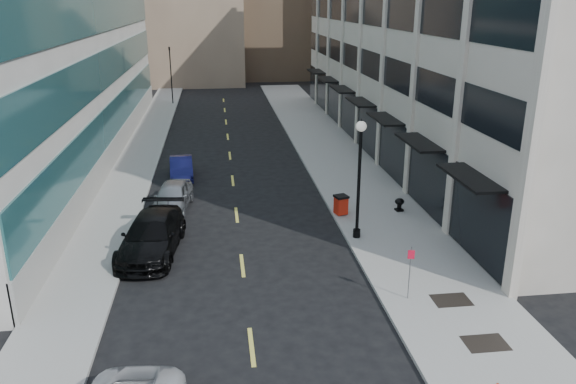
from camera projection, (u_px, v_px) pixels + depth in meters
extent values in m
cube|color=#98968B|center=(349.00, 175.00, 36.18)|extent=(5.00, 80.00, 0.15)
cube|color=#98968B|center=(127.00, 184.00, 34.49)|extent=(3.00, 80.00, 0.15)
cube|color=beige|center=(459.00, 25.00, 40.98)|extent=(14.00, 46.00, 18.00)
cube|color=black|center=(361.00, 122.00, 42.42)|extent=(0.18, 46.00, 3.60)
cube|color=black|center=(364.00, 62.00, 40.96)|extent=(0.12, 46.00, 1.80)
cube|color=black|center=(366.00, 11.00, 39.82)|extent=(0.12, 46.00, 1.80)
cube|color=beige|center=(543.00, 57.00, 18.57)|extent=(0.35, 0.60, 18.00)
cube|color=beige|center=(466.00, 43.00, 24.19)|extent=(0.35, 0.60, 18.00)
cube|color=beige|center=(418.00, 35.00, 29.82)|extent=(0.35, 0.60, 18.00)
cube|color=beige|center=(386.00, 29.00, 35.45)|extent=(0.35, 0.60, 18.00)
cube|color=beige|center=(362.00, 25.00, 41.08)|extent=(0.35, 0.60, 18.00)
cube|color=beige|center=(344.00, 22.00, 46.71)|extent=(0.35, 0.60, 18.00)
cube|color=beige|center=(330.00, 20.00, 52.34)|extent=(0.35, 0.60, 18.00)
cube|color=beige|center=(318.00, 18.00, 57.96)|extent=(0.35, 0.60, 18.00)
cube|color=black|center=(469.00, 177.00, 22.96)|extent=(1.30, 4.00, 0.12)
cube|color=black|center=(419.00, 142.00, 28.59)|extent=(1.30, 4.00, 0.12)
cube|color=black|center=(385.00, 119.00, 34.22)|extent=(1.30, 4.00, 0.12)
cube|color=black|center=(360.00, 102.00, 39.84)|extent=(1.30, 4.00, 0.12)
cube|color=black|center=(342.00, 89.00, 45.47)|extent=(1.30, 4.00, 0.12)
cube|color=black|center=(328.00, 79.00, 51.10)|extent=(1.30, 4.00, 0.12)
cube|color=black|center=(316.00, 71.00, 56.73)|extent=(1.30, 4.00, 0.12)
cube|color=#98968B|center=(119.00, 144.00, 40.61)|extent=(0.20, 46.00, 1.80)
cube|color=#295F60|center=(116.00, 115.00, 39.93)|extent=(0.14, 45.60, 2.40)
cube|color=#295F60|center=(111.00, 65.00, 38.79)|extent=(0.14, 45.60, 2.40)
cube|color=#295F60|center=(105.00, 12.00, 37.65)|extent=(0.14, 45.60, 2.40)
cube|color=beige|center=(350.00, 6.00, 77.36)|extent=(10.00, 14.00, 20.00)
cube|color=black|center=(486.00, 343.00, 18.34)|extent=(1.40, 1.00, 0.01)
cube|color=black|center=(451.00, 300.00, 20.97)|extent=(1.40, 1.00, 0.01)
cube|color=#D8CC4C|center=(252.00, 346.00, 18.41)|extent=(0.15, 2.20, 0.01)
cube|color=#D8CC4C|center=(242.00, 265.00, 24.04)|extent=(0.15, 2.20, 0.01)
cube|color=#D8CC4C|center=(237.00, 215.00, 29.67)|extent=(0.15, 2.20, 0.01)
cube|color=#D8CC4C|center=(233.00, 181.00, 35.30)|extent=(0.15, 2.20, 0.01)
cube|color=#D8CC4C|center=(230.00, 156.00, 40.92)|extent=(0.15, 2.20, 0.01)
cube|color=#D8CC4C|center=(228.00, 137.00, 46.55)|extent=(0.15, 2.20, 0.01)
cube|color=#D8CC4C|center=(226.00, 122.00, 52.18)|extent=(0.15, 2.20, 0.01)
cube|color=#D8CC4C|center=(225.00, 110.00, 57.81)|extent=(0.15, 2.20, 0.01)
cube|color=#D8CC4C|center=(224.00, 100.00, 63.44)|extent=(0.15, 2.20, 0.01)
cylinder|color=black|center=(171.00, 77.00, 59.93)|extent=(0.12, 0.12, 6.00)
imported|color=black|center=(169.00, 48.00, 58.95)|extent=(0.66, 0.66, 1.98)
imported|color=black|center=(152.00, 235.00, 24.98)|extent=(3.03, 6.07, 1.69)
imported|color=gray|center=(173.00, 196.00, 30.21)|extent=(2.30, 4.59, 1.50)
imported|color=navy|center=(181.00, 168.00, 35.64)|extent=(1.67, 4.10, 1.32)
cube|color=red|center=(341.00, 205.00, 29.18)|extent=(0.70, 0.70, 0.92)
cube|color=black|center=(341.00, 196.00, 29.03)|extent=(0.80, 0.80, 0.11)
cylinder|color=black|center=(336.00, 211.00, 29.58)|extent=(0.05, 0.20, 0.20)
cylinder|color=black|center=(343.00, 210.00, 29.62)|extent=(0.05, 0.20, 0.20)
cylinder|color=black|center=(357.00, 233.00, 26.50)|extent=(0.34, 0.34, 0.39)
cylinder|color=black|center=(359.00, 183.00, 25.69)|extent=(0.15, 0.15, 4.95)
sphere|color=silver|center=(361.00, 126.00, 24.83)|extent=(0.47, 0.47, 0.47)
cone|color=black|center=(362.00, 120.00, 24.74)|extent=(0.13, 0.13, 0.19)
cylinder|color=slate|center=(410.00, 273.00, 20.76)|extent=(0.04, 0.04, 2.13)
cube|color=red|center=(411.00, 255.00, 20.49)|extent=(0.25, 0.07, 0.34)
cube|color=black|center=(399.00, 210.00, 29.84)|extent=(0.42, 0.42, 0.11)
cylinder|color=black|center=(399.00, 206.00, 29.77)|extent=(0.23, 0.23, 0.36)
ellipsoid|color=black|center=(400.00, 202.00, 29.69)|extent=(0.50, 0.50, 0.35)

